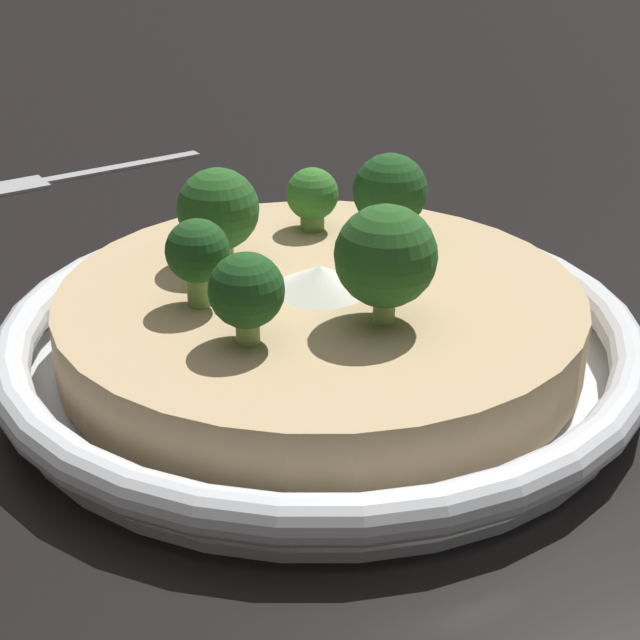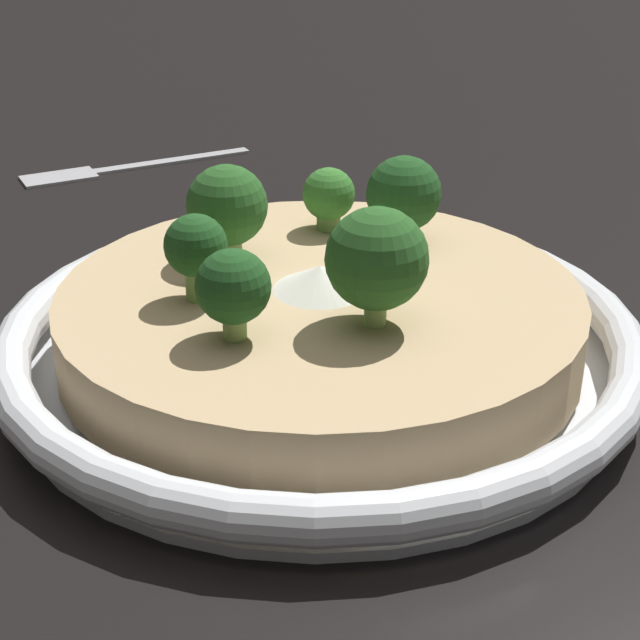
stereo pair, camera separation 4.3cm
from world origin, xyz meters
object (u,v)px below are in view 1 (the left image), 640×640
broccoli_front_left (312,196)px  broccoli_left (390,193)px  broccoli_back_right (246,292)px  broccoli_back (392,255)px  broccoli_right (198,254)px  broccoli_front (218,211)px  fork_utensil (65,176)px  risotto_bowl (320,331)px

broccoli_front_left → broccoli_left: bearing=118.5°
broccoli_back_right → broccoli_left: bearing=-159.3°
broccoli_back → broccoli_right: 0.08m
broccoli_left → broccoli_front_left: broccoli_left is taller
broccoli_front_left → broccoli_right: broccoli_right is taller
broccoli_right → broccoli_back: bearing=130.4°
broccoli_front → broccoli_back_right: bearing=63.4°
fork_utensil → broccoli_right: bearing=80.5°
fork_utensil → risotto_bowl: bearing=89.8°
broccoli_back_right → broccoli_front: 0.08m
broccoli_left → broccoli_right: broccoli_left is taller
broccoli_back_right → broccoli_front_left: size_ratio=1.18×
broccoli_front → fork_utensil: bearing=-100.5°
broccoli_front_left → fork_utensil: (0.01, -0.26, -0.05)m
broccoli_right → fork_utensil: 0.32m
broccoli_back → fork_utensil: broccoli_back is taller
broccoli_back_right → broccoli_left: 0.12m
broccoli_front → broccoli_left: size_ratio=1.04×
broccoli_front → fork_utensil: broccoli_front is taller
broccoli_back → broccoli_right: (0.05, -0.06, -0.01)m
fork_utensil → broccoli_front: bearing=85.2°
broccoli_back → broccoli_right: size_ratio=1.31×
broccoli_back → broccoli_left: size_ratio=1.15×
broccoli_left → risotto_bowl: bearing=20.5°
risotto_bowl → broccoli_left: 0.08m
risotto_bowl → broccoli_left: size_ratio=6.61×
broccoli_back_right → fork_utensil: (-0.09, -0.34, -0.06)m
broccoli_back → fork_utensil: (-0.03, -0.36, -0.06)m
broccoli_right → broccoli_front: bearing=-135.1°
broccoli_front → fork_utensil: 0.28m
broccoli_back_right → broccoli_right: (-0.00, -0.04, 0.00)m
broccoli_right → risotto_bowl: bearing=157.4°
broccoli_front → fork_utensil: size_ratio=0.27×
risotto_bowl → broccoli_right: broccoli_right is taller
risotto_bowl → broccoli_left: broccoli_left is taller
broccoli_front → broccoli_right: 0.04m
broccoli_front → broccoli_front_left: size_ratio=1.43×
risotto_bowl → broccoli_back_right: (0.05, 0.02, 0.04)m
risotto_bowl → broccoli_front_left: 0.08m
broccoli_front_left → broccoli_back: bearing=68.2°
broccoli_back → broccoli_right: bearing=-49.6°
broccoli_front_left → fork_utensil: bearing=-87.8°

